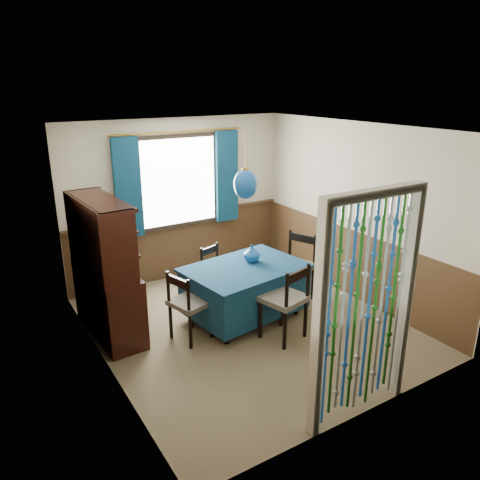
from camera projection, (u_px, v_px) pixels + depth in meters
floor at (247, 325)px, 6.06m from camera, size 4.00×4.00×0.00m
ceiling at (248, 129)px, 5.25m from camera, size 4.00×4.00×0.00m
wall_back at (178, 200)px, 7.27m from camera, size 3.60×0.00×3.60m
wall_front at (372, 295)px, 4.05m from camera, size 3.60×0.00×3.60m
wall_left at (99, 263)px, 4.76m from camera, size 0.00×4.00×4.00m
wall_right at (355, 213)px, 6.56m from camera, size 0.00×4.00×4.00m
wainscot_back at (181, 246)px, 7.50m from camera, size 3.60×0.00×3.60m
wainscot_front at (363, 368)px, 4.31m from camera, size 3.60×0.00×3.60m
wainscot_left at (107, 328)px, 5.01m from camera, size 0.00×4.00×4.00m
wainscot_right at (351, 263)px, 6.79m from camera, size 0.00×4.00×4.00m
window at (179, 182)px, 7.13m from camera, size 1.32×0.12×1.42m
doorway at (365, 313)px, 4.16m from camera, size 1.16×0.12×2.18m
dining_table at (245, 288)px, 6.15m from camera, size 1.64×1.24×0.73m
chair_near at (286, 300)px, 5.61m from camera, size 0.58×0.56×0.98m
chair_far at (217, 272)px, 6.65m from camera, size 0.50×0.48×0.80m
chair_left at (188, 304)px, 5.61m from camera, size 0.52×0.54×0.89m
chair_right at (296, 266)px, 6.63m from camera, size 0.61×0.62×0.97m
sideboard at (107, 289)px, 5.71m from camera, size 0.53×1.34×1.72m
pendant_lamp at (245, 184)px, 5.70m from camera, size 0.29×0.29×0.87m
vase_table at (252, 254)px, 6.19m from camera, size 0.21×0.21×0.21m
bowl_shelf at (115, 249)px, 5.31m from camera, size 0.23×0.23×0.05m
vase_sideboard at (100, 251)px, 5.92m from camera, size 0.22×0.22×0.19m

